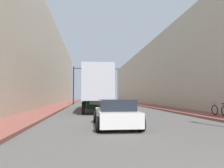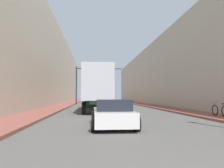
{
  "view_description": "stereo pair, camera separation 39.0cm",
  "coord_description": "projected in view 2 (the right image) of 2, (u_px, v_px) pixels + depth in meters",
  "views": [
    {
      "loc": [
        -2.39,
        -1.22,
        1.46
      ],
      "look_at": [
        -0.48,
        15.77,
        2.39
      ],
      "focal_mm": 35.0,
      "sensor_mm": 36.0,
      "label": 1
    },
    {
      "loc": [
        -2.01,
        -1.26,
        1.46
      ],
      "look_at": [
        -0.48,
        15.77,
        2.39
      ],
      "focal_mm": 35.0,
      "sensor_mm": 36.0,
      "label": 2
    }
  ],
  "objects": [
    {
      "name": "parked_bicycle",
      "position": [
        220.0,
        110.0,
        14.02
      ],
      "size": [
        0.44,
        1.82,
        0.86
      ],
      "color": "black",
      "rests_on": "sidewalk_right"
    },
    {
      "name": "traffic_signal_gantry",
      "position": [
        89.0,
        77.0,
        38.08
      ],
      "size": [
        8.03,
        0.35,
        6.55
      ],
      "color": "black",
      "rests_on": "ground"
    },
    {
      "name": "sidewalk_right",
      "position": [
        149.0,
        105.0,
        31.74
      ],
      "size": [
        2.47,
        80.0,
        0.15
      ],
      "color": "brown",
      "rests_on": "ground"
    },
    {
      "name": "building_right",
      "position": [
        177.0,
        72.0,
        32.38
      ],
      "size": [
        6.0,
        80.0,
        10.01
      ],
      "color": "#BCB29E",
      "rests_on": "ground"
    },
    {
      "name": "sidewalk_left",
      "position": [
        63.0,
        106.0,
        30.64
      ],
      "size": [
        2.47,
        80.0,
        0.15
      ],
      "color": "brown",
      "rests_on": "ground"
    },
    {
      "name": "building_left",
      "position": [
        33.0,
        61.0,
        30.6
      ],
      "size": [
        6.0,
        80.0,
        12.73
      ],
      "color": "beige",
      "rests_on": "ground"
    },
    {
      "name": "semi_truck",
      "position": [
        96.0,
        88.0,
        22.1
      ],
      "size": [
        2.47,
        12.35,
        3.97
      ],
      "color": "#B2B7C1",
      "rests_on": "ground"
    },
    {
      "name": "sedan_car",
      "position": [
        112.0,
        113.0,
        10.46
      ],
      "size": [
        1.98,
        4.5,
        1.3
      ],
      "color": "silver",
      "rests_on": "ground"
    }
  ]
}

